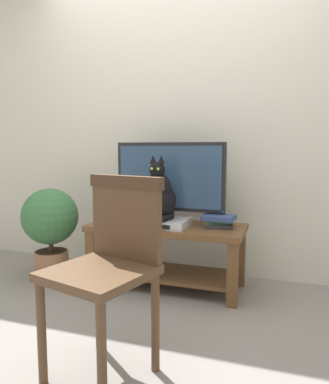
# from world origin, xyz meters

# --- Properties ---
(ground_plane) EXTENTS (12.00, 12.00, 0.00)m
(ground_plane) POSITION_xyz_m (0.00, 0.00, 0.00)
(ground_plane) COLOR gray
(back_wall) EXTENTS (7.00, 0.12, 2.80)m
(back_wall) POSITION_xyz_m (0.00, 0.95, 1.40)
(back_wall) COLOR beige
(back_wall) RESTS_ON ground
(tv_stand) EXTENTS (1.16, 0.50, 0.48)m
(tv_stand) POSITION_xyz_m (0.01, 0.48, 0.33)
(tv_stand) COLOR brown
(tv_stand) RESTS_ON ground
(tv) EXTENTS (0.85, 0.20, 0.61)m
(tv) POSITION_xyz_m (0.01, 0.56, 0.81)
(tv) COLOR black
(tv) RESTS_ON tv_stand
(media_box) EXTENTS (0.43, 0.30, 0.06)m
(media_box) POSITION_xyz_m (-0.03, 0.41, 0.51)
(media_box) COLOR #BCBCC1
(media_box) RESTS_ON tv_stand
(cat) EXTENTS (0.24, 0.34, 0.47)m
(cat) POSITION_xyz_m (-0.02, 0.39, 0.71)
(cat) COLOR black
(cat) RESTS_ON media_box
(wooden_chair) EXTENTS (0.52, 0.52, 0.92)m
(wooden_chair) POSITION_xyz_m (0.10, -0.61, 0.55)
(wooden_chair) COLOR #513823
(wooden_chair) RESTS_ON ground
(book_stack) EXTENTS (0.24, 0.21, 0.09)m
(book_stack) POSITION_xyz_m (0.39, 0.51, 0.53)
(book_stack) COLOR #2D2D33
(book_stack) RESTS_ON tv_stand
(potted_plant) EXTENTS (0.45, 0.45, 0.73)m
(potted_plant) POSITION_xyz_m (-0.94, 0.35, 0.45)
(potted_plant) COLOR #9E6B4C
(potted_plant) RESTS_ON ground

